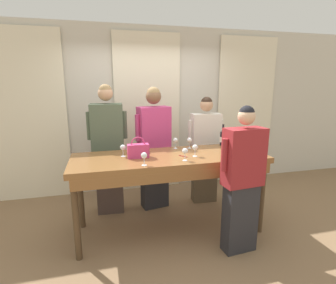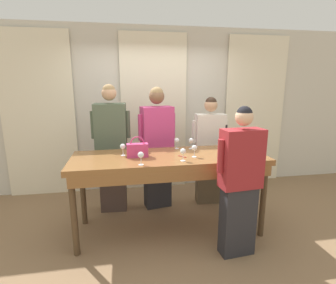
% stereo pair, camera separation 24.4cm
% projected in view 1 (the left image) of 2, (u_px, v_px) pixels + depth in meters
% --- Properties ---
extents(ground_plane, '(18.00, 18.00, 0.00)m').
position_uv_depth(ground_plane, '(170.00, 229.00, 3.43)').
color(ground_plane, '#846647').
extents(wall_back, '(12.00, 0.06, 2.80)m').
position_uv_depth(wall_back, '(147.00, 110.00, 4.59)').
color(wall_back, beige).
rests_on(wall_back, ground_plane).
extents(curtain_panel_left, '(1.13, 0.03, 2.69)m').
position_uv_depth(curtain_panel_left, '(29.00, 117.00, 4.09)').
color(curtain_panel_left, '#EFE5C6').
rests_on(curtain_panel_left, ground_plane).
extents(curtain_panel_center, '(1.13, 0.03, 2.69)m').
position_uv_depth(curtain_panel_center, '(148.00, 114.00, 4.55)').
color(curtain_panel_center, '#EFE5C6').
rests_on(curtain_panel_center, ground_plane).
extents(curtain_panel_right, '(1.13, 0.03, 2.69)m').
position_uv_depth(curtain_panel_right, '(245.00, 111.00, 5.00)').
color(curtain_panel_right, '#EFE5C6').
rests_on(curtain_panel_right, ground_plane).
extents(tasting_bar, '(2.36, 0.83, 1.00)m').
position_uv_depth(tasting_bar, '(170.00, 163.00, 3.21)').
color(tasting_bar, brown).
rests_on(tasting_bar, ground_plane).
extents(wine_bottle, '(0.08, 0.08, 0.30)m').
position_uv_depth(wine_bottle, '(223.00, 137.00, 3.71)').
color(wine_bottle, black).
rests_on(wine_bottle, tasting_bar).
extents(handbag, '(0.25, 0.10, 0.25)m').
position_uv_depth(handbag, '(138.00, 150.00, 3.10)').
color(handbag, '#C63870').
rests_on(handbag, tasting_bar).
extents(wine_glass_front_left, '(0.07, 0.07, 0.15)m').
position_uv_depth(wine_glass_front_left, '(185.00, 151.00, 2.97)').
color(wine_glass_front_left, white).
rests_on(wine_glass_front_left, tasting_bar).
extents(wine_glass_front_mid, '(0.07, 0.07, 0.15)m').
position_uv_depth(wine_glass_front_mid, '(224.00, 142.00, 3.44)').
color(wine_glass_front_mid, white).
rests_on(wine_glass_front_mid, tasting_bar).
extents(wine_glass_front_right, '(0.07, 0.07, 0.15)m').
position_uv_depth(wine_glass_front_right, '(144.00, 156.00, 2.80)').
color(wine_glass_front_right, white).
rests_on(wine_glass_front_right, tasting_bar).
extents(wine_glass_center_left, '(0.07, 0.07, 0.15)m').
position_uv_depth(wine_glass_center_left, '(189.00, 141.00, 3.53)').
color(wine_glass_center_left, white).
rests_on(wine_glass_center_left, tasting_bar).
extents(wine_glass_center_mid, '(0.07, 0.07, 0.15)m').
position_uv_depth(wine_glass_center_mid, '(123.00, 148.00, 3.14)').
color(wine_glass_center_mid, white).
rests_on(wine_glass_center_mid, tasting_bar).
extents(wine_glass_center_right, '(0.07, 0.07, 0.15)m').
position_uv_depth(wine_glass_center_right, '(195.00, 148.00, 3.14)').
color(wine_glass_center_right, white).
rests_on(wine_glass_center_right, tasting_bar).
extents(wine_glass_back_left, '(0.07, 0.07, 0.15)m').
position_uv_depth(wine_glass_back_left, '(240.00, 146.00, 3.23)').
color(wine_glass_back_left, white).
rests_on(wine_glass_back_left, tasting_bar).
extents(wine_glass_back_mid, '(0.07, 0.07, 0.15)m').
position_uv_depth(wine_glass_back_mid, '(246.00, 141.00, 3.49)').
color(wine_glass_back_mid, white).
rests_on(wine_glass_back_mid, tasting_bar).
extents(wine_glass_back_right, '(0.07, 0.07, 0.15)m').
position_uv_depth(wine_glass_back_right, '(175.00, 141.00, 3.53)').
color(wine_glass_back_right, white).
rests_on(wine_glass_back_right, tasting_bar).
extents(pen, '(0.08, 0.11, 0.01)m').
position_uv_depth(pen, '(183.00, 156.00, 3.16)').
color(pen, maroon).
rests_on(pen, tasting_bar).
extents(guest_olive_jacket, '(0.55, 0.29, 1.85)m').
position_uv_depth(guest_olive_jacket, '(108.00, 150.00, 3.71)').
color(guest_olive_jacket, '#473833').
rests_on(guest_olive_jacket, ground_plane).
extents(guest_pink_top, '(0.57, 0.33, 1.82)m').
position_uv_depth(guest_pink_top, '(154.00, 148.00, 3.87)').
color(guest_pink_top, '#28282D').
rests_on(guest_pink_top, ground_plane).
extents(guest_cream_sweater, '(0.56, 0.26, 1.67)m').
position_uv_depth(guest_cream_sweater, '(205.00, 150.00, 4.09)').
color(guest_cream_sweater, brown).
rests_on(guest_cream_sweater, ground_plane).
extents(host_pouring, '(0.55, 0.25, 1.65)m').
position_uv_depth(host_pouring, '(242.00, 181.00, 2.83)').
color(host_pouring, '#28282D').
rests_on(host_pouring, ground_plane).
extents(potted_plant, '(0.28, 0.28, 0.61)m').
position_uv_depth(potted_plant, '(240.00, 166.00, 4.93)').
color(potted_plant, '#4C4C51').
rests_on(potted_plant, ground_plane).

